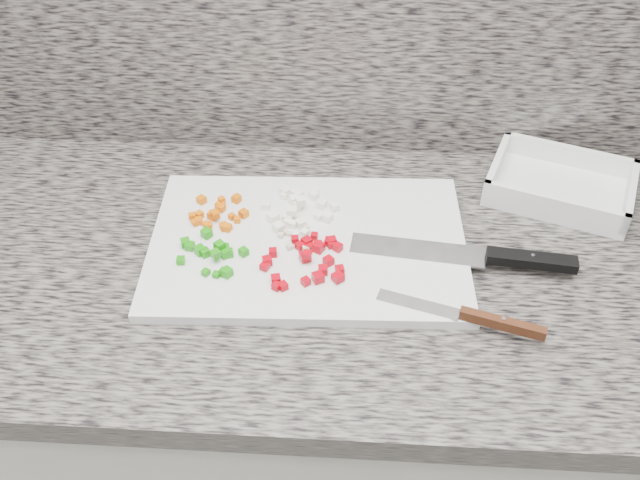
{
  "coord_description": "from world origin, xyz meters",
  "views": [
    {
      "loc": [
        0.04,
        0.65,
        1.65
      ],
      "look_at": [
        -0.01,
        1.44,
        0.94
      ],
      "focal_mm": 40.0,
      "sensor_mm": 36.0,
      "label": 1
    }
  ],
  "objects": [
    {
      "name": "chef_knife",
      "position": [
        0.25,
        1.43,
        0.92
      ],
      "size": [
        0.34,
        0.07,
        0.02
      ],
      "rotation": [
        0.0,
        0.0,
        -0.11
      ],
      "color": "white",
      "rests_on": "cutting_board"
    },
    {
      "name": "onion_pile",
      "position": [
        -0.05,
        1.52,
        0.92
      ],
      "size": [
        0.13,
        0.12,
        0.02
      ],
      "color": "white",
      "rests_on": "cutting_board"
    },
    {
      "name": "garlic_pile",
      "position": [
        -0.04,
        1.46,
        0.92
      ],
      "size": [
        0.06,
        0.06,
        0.01
      ],
      "color": "beige",
      "rests_on": "cutting_board"
    },
    {
      "name": "green_pepper_pile",
      "position": [
        -0.16,
        1.41,
        0.92
      ],
      "size": [
        0.11,
        0.1,
        0.02
      ],
      "color": "#19840C",
      "rests_on": "cutting_board"
    },
    {
      "name": "countertop",
      "position": [
        0.0,
        1.44,
        0.88
      ],
      "size": [
        3.96,
        0.64,
        0.04
      ],
      "primitive_type": "cube",
      "color": "#656059",
      "rests_on": "cabinet"
    },
    {
      "name": "cabinet",
      "position": [
        0.0,
        1.44,
        0.43
      ],
      "size": [
        3.92,
        0.62,
        0.86
      ],
      "primitive_type": "cube",
      "color": "beige",
      "rests_on": "ground"
    },
    {
      "name": "red_pepper_pile",
      "position": [
        -0.02,
        1.41,
        0.92
      ],
      "size": [
        0.13,
        0.12,
        0.02
      ],
      "color": "#AA020F",
      "rests_on": "cutting_board"
    },
    {
      "name": "carrot_pile",
      "position": [
        -0.17,
        1.51,
        0.92
      ],
      "size": [
        0.1,
        0.09,
        0.02
      ],
      "color": "#D55D04",
      "rests_on": "cutting_board"
    },
    {
      "name": "cutting_board",
      "position": [
        -0.03,
        1.46,
        0.91
      ],
      "size": [
        0.5,
        0.34,
        0.02
      ],
      "primitive_type": "cube",
      "rotation": [
        0.0,
        0.0,
        0.04
      ],
      "color": "silver",
      "rests_on": "countertop"
    },
    {
      "name": "paring_knife",
      "position": [
        0.22,
        1.31,
        0.92
      ],
      "size": [
        0.23,
        0.08,
        0.02
      ],
      "rotation": [
        0.0,
        0.0,
        -0.29
      ],
      "color": "white",
      "rests_on": "cutting_board"
    },
    {
      "name": "tray",
      "position": [
        0.39,
        1.62,
        0.92
      ],
      "size": [
        0.27,
        0.23,
        0.05
      ],
      "rotation": [
        0.0,
        0.0,
        -0.34
      ],
      "color": "silver",
      "rests_on": "countertop"
    }
  ]
}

